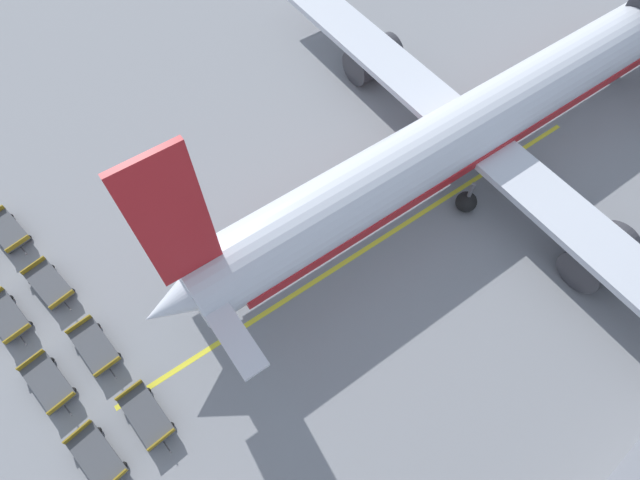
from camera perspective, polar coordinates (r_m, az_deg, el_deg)
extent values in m
plane|color=gray|center=(42.24, 4.71, 20.40)|extent=(500.00, 500.00, 0.00)
cylinder|color=silver|center=(34.18, 19.38, 13.56)|extent=(7.66, 43.32, 3.98)
cone|color=silver|center=(25.90, -14.72, -6.00)|extent=(4.17, 5.08, 3.78)
cube|color=red|center=(20.89, -16.53, 2.02)|extent=(0.53, 3.00, 7.97)
cube|color=silver|center=(25.41, -13.72, -4.67)|extent=(11.18, 2.27, 0.24)
cube|color=silver|center=(33.71, 16.94, 11.46)|extent=(39.80, 6.69, 0.44)
cylinder|color=#333338|center=(32.61, 29.25, -1.66)|extent=(2.99, 4.00, 2.67)
cylinder|color=#333338|center=(39.66, 6.11, 19.86)|extent=(2.99, 4.00, 2.67)
cube|color=red|center=(34.65, 19.05, 12.77)|extent=(7.37, 39.03, 0.72)
cylinder|color=#56565B|center=(45.11, 30.67, 17.65)|extent=(0.24, 0.24, 1.84)
sphere|color=black|center=(45.62, 30.14, 16.82)|extent=(1.33, 1.33, 1.33)
cylinder|color=#56565B|center=(31.98, 16.77, 5.14)|extent=(0.24, 0.24, 1.84)
sphere|color=black|center=(32.69, 16.37, 4.20)|extent=(1.33, 1.33, 1.33)
cylinder|color=#56565B|center=(34.13, 10.06, 11.67)|extent=(0.24, 0.24, 1.84)
sphere|color=black|center=(34.81, 9.83, 10.65)|extent=(1.33, 1.33, 1.33)
cube|color=#424449|center=(32.76, -32.30, -7.36)|extent=(3.30, 1.75, 0.10)
cube|color=olive|center=(31.68, -31.33, -9.15)|extent=(0.20, 1.51, 0.32)
cube|color=#333338|center=(31.73, -30.77, -9.88)|extent=(0.70, 0.12, 0.06)
sphere|color=black|center=(32.50, -32.10, -9.66)|extent=(0.36, 0.36, 0.36)
sphere|color=black|center=(32.31, -30.28, -8.33)|extent=(0.36, 0.36, 0.36)
sphere|color=black|center=(33.64, -31.91, -5.67)|extent=(0.36, 0.36, 0.36)
cube|color=#424449|center=(30.08, -28.71, -14.07)|extent=(3.30, 1.75, 0.10)
cube|color=olive|center=(29.17, -27.48, -16.23)|extent=(0.20, 1.51, 0.32)
cube|color=olive|center=(30.70, -30.19, -11.77)|extent=(0.20, 1.51, 0.32)
cube|color=#333338|center=(29.28, -26.85, -17.00)|extent=(0.70, 0.11, 0.06)
sphere|color=black|center=(29.99, -28.43, -16.61)|extent=(0.36, 0.36, 0.36)
sphere|color=black|center=(29.77, -26.41, -15.19)|extent=(0.36, 0.36, 0.36)
sphere|color=black|center=(31.07, -30.33, -13.42)|extent=(0.36, 0.36, 0.36)
sphere|color=black|center=(30.86, -28.40, -12.04)|extent=(0.36, 0.36, 0.36)
cube|color=#424449|center=(28.04, -24.19, -21.67)|extent=(3.31, 1.76, 0.10)
cube|color=olive|center=(28.44, -26.00, -19.10)|extent=(0.20, 1.50, 0.32)
sphere|color=black|center=(27.90, -21.53, -22.85)|extent=(0.36, 0.36, 0.36)
sphere|color=black|center=(28.91, -26.17, -20.78)|extent=(0.36, 0.36, 0.36)
sphere|color=black|center=(28.68, -24.02, -19.30)|extent=(0.36, 0.36, 0.36)
cube|color=#424449|center=(35.86, -32.20, 0.96)|extent=(3.32, 1.80, 0.10)
cube|color=olive|center=(34.64, -31.29, -0.37)|extent=(0.22, 1.50, 0.32)
cube|color=#333338|center=(34.62, -30.77, -1.04)|extent=(0.70, 0.13, 0.06)
sphere|color=black|center=(35.40, -31.99, -1.06)|extent=(0.36, 0.36, 0.36)
sphere|color=black|center=(35.34, -30.36, 0.22)|extent=(0.36, 0.36, 0.36)
sphere|color=black|center=(36.88, -31.88, 2.28)|extent=(0.36, 0.36, 0.36)
cube|color=#424449|center=(32.53, -28.59, -4.41)|extent=(3.33, 1.81, 0.10)
cube|color=olive|center=(31.44, -27.43, -6.06)|extent=(0.23, 1.50, 0.32)
cube|color=olive|center=(33.35, -29.98, -2.52)|extent=(0.23, 1.50, 0.32)
cube|color=#333338|center=(31.48, -26.86, -6.79)|extent=(0.70, 0.13, 0.06)
sphere|color=black|center=(32.20, -28.30, -6.69)|extent=(0.36, 0.36, 0.36)
sphere|color=black|center=(32.13, -26.50, -5.29)|extent=(0.36, 0.36, 0.36)
sphere|color=black|center=(33.55, -30.08, -4.14)|extent=(0.36, 0.36, 0.36)
sphere|color=black|center=(33.49, -28.36, -2.79)|extent=(0.36, 0.36, 0.36)
cube|color=#424449|center=(29.74, -24.42, -10.99)|extent=(3.23, 1.58, 0.10)
cube|color=olive|center=(28.82, -23.15, -13.16)|extent=(0.12, 1.51, 0.32)
cube|color=olive|center=(30.36, -25.90, -8.65)|extent=(0.12, 1.51, 0.32)
cube|color=#333338|center=(28.94, -22.56, -13.95)|extent=(0.70, 0.08, 0.06)
sphere|color=black|center=(29.61, -24.21, -13.56)|extent=(0.36, 0.36, 0.36)
sphere|color=black|center=(29.47, -22.12, -12.17)|extent=(0.36, 0.36, 0.36)
sphere|color=black|center=(30.69, -26.12, -10.34)|extent=(0.36, 0.36, 0.36)
sphere|color=black|center=(30.56, -24.13, -9.00)|extent=(0.36, 0.36, 0.36)
cube|color=#424449|center=(27.64, -19.29, -18.38)|extent=(3.21, 1.53, 0.10)
cube|color=olive|center=(26.93, -17.69, -20.92)|extent=(0.09, 1.50, 0.32)
cube|color=olive|center=(28.03, -21.03, -15.72)|extent=(0.09, 1.50, 0.32)
cube|color=#333338|center=(27.13, -17.05, -21.71)|extent=(0.70, 0.07, 0.06)
sphere|color=black|center=(27.69, -19.02, -21.14)|extent=(0.36, 0.36, 0.36)
sphere|color=black|center=(27.55, -16.69, -19.66)|extent=(0.36, 0.36, 0.36)
sphere|color=black|center=(28.46, -21.33, -17.45)|extent=(0.36, 0.36, 0.36)
sphere|color=black|center=(28.32, -19.11, -16.03)|extent=(0.36, 0.36, 0.36)
cube|color=yellow|center=(30.65, 6.14, -0.46)|extent=(3.19, 33.62, 0.01)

